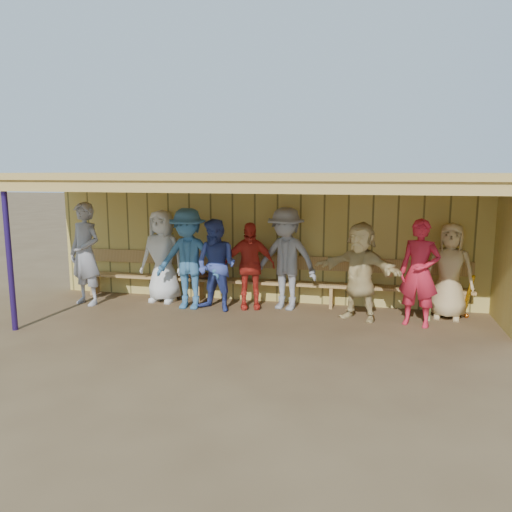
{
  "coord_description": "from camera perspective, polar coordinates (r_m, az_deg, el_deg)",
  "views": [
    {
      "loc": [
        1.86,
        -8.12,
        2.53
      ],
      "look_at": [
        0.0,
        0.35,
        1.05
      ],
      "focal_mm": 35.0,
      "sensor_mm": 36.0,
      "label": 1
    }
  ],
  "objects": [
    {
      "name": "player_f",
      "position": [
        8.7,
        11.8,
        -1.71
      ],
      "size": [
        1.63,
        1.09,
        1.69
      ],
      "primitive_type": "imported",
      "rotation": [
        0.0,
        0.0,
        -0.42
      ],
      "color": "#D9BE7A",
      "rests_on": "ground"
    },
    {
      "name": "ground",
      "position": [
        8.71,
        -0.5,
        -7.21
      ],
      "size": [
        90.0,
        90.0,
        0.0
      ],
      "primitive_type": "plane",
      "color": "brown",
      "rests_on": "ground"
    },
    {
      "name": "player_a",
      "position": [
        10.0,
        -18.92,
        0.24
      ],
      "size": [
        0.82,
        0.66,
        1.96
      ],
      "primitive_type": "imported",
      "rotation": [
        0.0,
        0.0,
        -0.31
      ],
      "color": "gray",
      "rests_on": "ground"
    },
    {
      "name": "player_g",
      "position": [
        8.58,
        18.16,
        -1.85
      ],
      "size": [
        0.75,
        0.6,
        1.77
      ],
      "primitive_type": "imported",
      "rotation": [
        0.0,
        0.0,
        -0.31
      ],
      "color": "red",
      "rests_on": "ground"
    },
    {
      "name": "player_d",
      "position": [
        9.21,
        -0.77,
        -1.12
      ],
      "size": [
        1.01,
        0.64,
        1.61
      ],
      "primitive_type": "imported",
      "rotation": [
        0.0,
        0.0,
        0.28
      ],
      "color": "red",
      "rests_on": "ground"
    },
    {
      "name": "player_extra",
      "position": [
        9.26,
        -7.76,
        -0.33
      ],
      "size": [
        1.21,
        0.69,
        1.87
      ],
      "primitive_type": "imported",
      "rotation": [
        0.0,
        0.0,
        0.0
      ],
      "color": "#33638C",
      "rests_on": "ground"
    },
    {
      "name": "dugout_equipment",
      "position": [
        9.61,
        -1.75,
        -2.57
      ],
      "size": [
        5.3,
        0.62,
        0.8
      ],
      "color": "yellow",
      "rests_on": "ground"
    },
    {
      "name": "player_c",
      "position": [
        9.08,
        -4.56,
        -1.08
      ],
      "size": [
        0.97,
        0.86,
        1.68
      ],
      "primitive_type": "imported",
      "rotation": [
        0.0,
        0.0,
        -0.31
      ],
      "color": "#364695",
      "rests_on": "ground"
    },
    {
      "name": "player_b",
      "position": [
        9.85,
        -10.64,
        -0.01
      ],
      "size": [
        0.93,
        0.64,
        1.8
      ],
      "primitive_type": "imported",
      "rotation": [
        0.0,
        0.0,
        -0.08
      ],
      "color": "silver",
      "rests_on": "ground"
    },
    {
      "name": "bench",
      "position": [
        9.63,
        0.98,
        -2.32
      ],
      "size": [
        7.6,
        0.34,
        0.93
      ],
      "color": "tan",
      "rests_on": "ground"
    },
    {
      "name": "dugout_structure",
      "position": [
        8.97,
        2.9,
        4.33
      ],
      "size": [
        8.8,
        3.2,
        2.5
      ],
      "color": "tan",
      "rests_on": "ground"
    },
    {
      "name": "player_e",
      "position": [
        9.15,
        3.42,
        -0.33
      ],
      "size": [
        1.35,
        0.99,
        1.88
      ],
      "primitive_type": "imported",
      "rotation": [
        0.0,
        0.0,
        -0.26
      ],
      "color": "gray",
      "rests_on": "ground"
    },
    {
      "name": "player_h",
      "position": [
        9.19,
        21.23,
        -1.61
      ],
      "size": [
        0.9,
        0.66,
        1.67
      ],
      "primitive_type": "imported",
      "rotation": [
        0.0,
        0.0,
        -0.17
      ],
      "color": "tan",
      "rests_on": "ground"
    }
  ]
}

